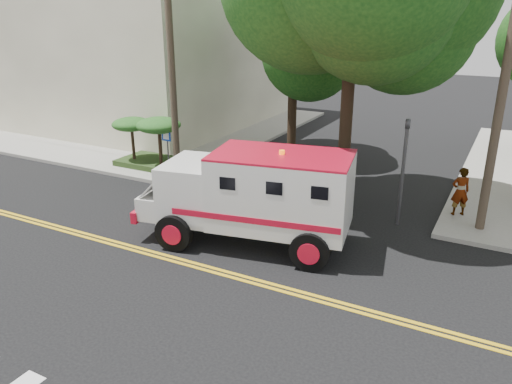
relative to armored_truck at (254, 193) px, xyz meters
The scene contains 11 objects.
ground 2.66m from the armored_truck, 95.66° to the right, with size 100.00×100.00×0.00m, color black.
sidewalk_nw 17.93m from the armored_truck, 140.13° to the left, with size 17.00×17.00×0.15m, color gray.
building_left 20.65m from the armored_truck, 140.50° to the left, with size 16.00×14.00×10.00m, color #B4AE94.
utility_pole_left 7.57m from the armored_truck, 145.79° to the left, with size 0.28×0.28×9.00m, color #382D23.
utility_pole_right 7.90m from the armored_truck, 34.21° to the left, with size 0.28×0.28×9.00m, color #382D23.
tree_left 10.93m from the armored_truck, 106.50° to the left, with size 4.48×4.20×7.70m.
traffic_signal 5.08m from the armored_truck, 44.59° to the left, with size 0.15×0.18×3.60m.
accessibility_sign 7.62m from the armored_truck, 147.26° to the left, with size 0.45×0.10×2.02m.
palm_planter 8.90m from the armored_truck, 149.11° to the left, with size 3.52×2.63×2.36m.
armored_truck is the anchor object (origin of this frame).
pedestrian_a 7.32m from the armored_truck, 43.37° to the left, with size 0.62×0.41×1.70m, color gray.
Camera 1 is at (6.81, -10.28, 6.83)m, focal length 35.00 mm.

